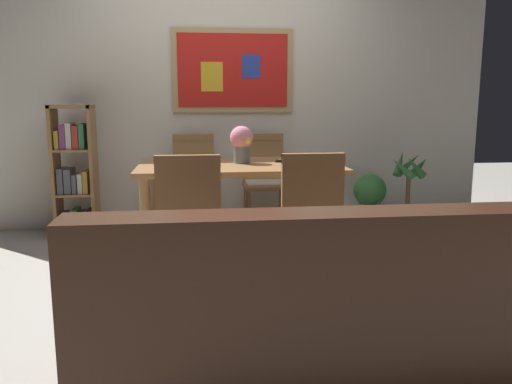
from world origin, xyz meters
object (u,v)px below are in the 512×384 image
object	(u,v)px
dining_chair_near_left	(189,215)
leather_couch	(305,324)
potted_ivy	(370,197)
flower_vase	(241,142)
dining_chair_near_right	(309,211)
dining_chair_far_left	(194,175)
bookshelf	(75,177)
dining_table	(239,175)
dining_chair_far_right	(264,174)
potted_palm	(407,200)
tv_remote	(285,161)

from	to	relation	value
dining_chair_near_left	leather_couch	world-z (taller)	dining_chair_near_left
potted_ivy	flower_vase	size ratio (longest dim) A/B	1.82
leather_couch	dining_chair_near_right	bearing A→B (deg)	76.91
dining_chair_far_left	bookshelf	bearing A→B (deg)	-177.90
dining_table	dining_chair_far_right	bearing A→B (deg)	69.08
dining_chair_far_left	potted_palm	distance (m)	1.96
potted_palm	tv_remote	bearing A→B (deg)	-161.59
dining_chair_far_right	dining_table	bearing A→B (deg)	-110.92
dining_table	leather_couch	distance (m)	2.01
leather_couch	tv_remote	world-z (taller)	leather_couch
dining_table	tv_remote	size ratio (longest dim) A/B	9.55
dining_table	tv_remote	world-z (taller)	tv_remote
dining_chair_near_left	potted_palm	distance (m)	2.36
dining_table	flower_vase	distance (m)	0.26
dining_chair_far_left	potted_ivy	bearing A→B (deg)	-1.09
bookshelf	dining_chair_near_left	bearing A→B (deg)	-57.91
bookshelf	dining_chair_near_right	bearing A→B (deg)	-42.45
dining_chair_far_left	potted_palm	xyz separation A→B (m)	(1.92, -0.36, -0.20)
potted_palm	flower_vase	bearing A→B (deg)	-165.02
flower_vase	leather_couch	bearing A→B (deg)	-87.85
dining_chair_near_left	dining_chair_near_right	xyz separation A→B (m)	(0.75, 0.02, 0.00)
dining_chair_far_right	tv_remote	bearing A→B (deg)	-84.97
dining_table	flower_vase	size ratio (longest dim) A/B	5.33
dining_chair_near_left	tv_remote	bearing A→B (deg)	50.51
dining_chair_near_right	flower_vase	distance (m)	1.02
dining_table	potted_palm	world-z (taller)	potted_palm
potted_ivy	tv_remote	world-z (taller)	tv_remote
potted_palm	dining_chair_far_right	bearing A→B (deg)	164.66
dining_chair_far_right	potted_ivy	size ratio (longest dim) A/B	1.74
dining_chair_near_left	potted_ivy	distance (m)	2.38
dining_chair_far_right	potted_palm	bearing A→B (deg)	-15.34
dining_table	dining_chair_near_right	bearing A→B (deg)	-66.51
dining_chair_far_left	potted_ivy	size ratio (longest dim) A/B	1.74
dining_chair_near_right	leather_couch	world-z (taller)	dining_chair_near_right
potted_ivy	flower_vase	xyz separation A→B (m)	(-1.31, -0.74, 0.60)
leather_couch	potted_ivy	distance (m)	3.03
potted_ivy	potted_palm	xyz separation A→B (m)	(0.24, -0.33, 0.03)
dining_chair_near_left	potted_ivy	size ratio (longest dim) A/B	1.74
dining_chair_far_right	dining_chair_near_right	size ratio (longest dim) A/B	1.00
dining_chair_far_left	bookshelf	world-z (taller)	bookshelf
potted_palm	dining_chair_near_left	bearing A→B (deg)	-146.07
potted_ivy	tv_remote	size ratio (longest dim) A/B	3.26
leather_couch	potted_ivy	bearing A→B (deg)	66.03
dining_chair_far_left	tv_remote	bearing A→B (deg)	-46.41
dining_table	tv_remote	xyz separation A→B (m)	(0.37, 0.06, 0.10)
dining_chair_near_left	flower_vase	bearing A→B (deg)	65.79
dining_chair_far_right	dining_chair_near_left	distance (m)	1.80
tv_remote	dining_chair_near_left	bearing A→B (deg)	-129.49
dining_chair_far_left	tv_remote	xyz separation A→B (m)	(0.72, -0.76, 0.21)
dining_chair_far_right	dining_chair_near_left	bearing A→B (deg)	-112.49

